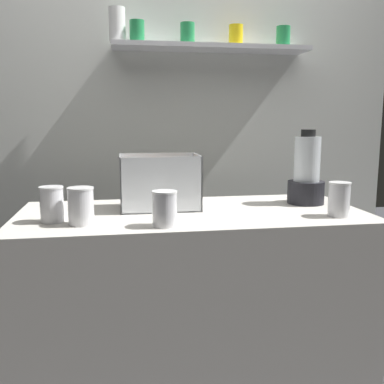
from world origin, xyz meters
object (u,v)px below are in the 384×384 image
(blender_pitcher, at_px, (306,175))
(juice_cup_pomegranate_middle, at_px, (165,210))
(carrot_display_bin, at_px, (159,192))
(juice_cup_beet_left, at_px, (81,208))
(juice_cup_carrot_right, at_px, (339,201))
(juice_cup_carrot_far_left, at_px, (52,207))

(blender_pitcher, relative_size, juice_cup_pomegranate_middle, 2.60)
(carrot_display_bin, xyz_separation_m, blender_pitcher, (0.66, 0.01, 0.06))
(blender_pitcher, bearing_deg, juice_cup_pomegranate_middle, -154.40)
(juice_cup_beet_left, distance_m, juice_cup_pomegranate_middle, 0.30)
(juice_cup_pomegranate_middle, relative_size, juice_cup_carrot_right, 0.94)
(juice_cup_beet_left, xyz_separation_m, juice_cup_carrot_right, (0.97, -0.02, 0.00))
(blender_pitcher, relative_size, juice_cup_beet_left, 2.44)
(blender_pitcher, distance_m, juice_cup_beet_left, 0.99)
(carrot_display_bin, relative_size, blender_pitcher, 1.00)
(juice_cup_pomegranate_middle, distance_m, juice_cup_carrot_right, 0.68)
(juice_cup_beet_left, distance_m, juice_cup_carrot_right, 0.97)
(carrot_display_bin, relative_size, juice_cup_carrot_right, 2.45)
(carrot_display_bin, height_order, juice_cup_carrot_far_left, carrot_display_bin)
(juice_cup_carrot_far_left, xyz_separation_m, juice_cup_pomegranate_middle, (0.40, -0.13, 0.00))
(juice_cup_carrot_far_left, bearing_deg, juice_cup_pomegranate_middle, -18.28)
(juice_cup_carrot_far_left, bearing_deg, juice_cup_beet_left, -28.73)
(juice_cup_beet_left, relative_size, juice_cup_pomegranate_middle, 1.07)
(blender_pitcher, relative_size, juice_cup_carrot_right, 2.45)
(juice_cup_carrot_far_left, distance_m, juice_cup_carrot_right, 1.08)
(juice_cup_carrot_far_left, xyz_separation_m, juice_cup_beet_left, (0.11, -0.06, 0.00))
(juice_cup_carrot_far_left, xyz_separation_m, juice_cup_carrot_right, (1.08, -0.08, 0.00))
(juice_cup_pomegranate_middle, bearing_deg, juice_cup_carrot_far_left, 161.72)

